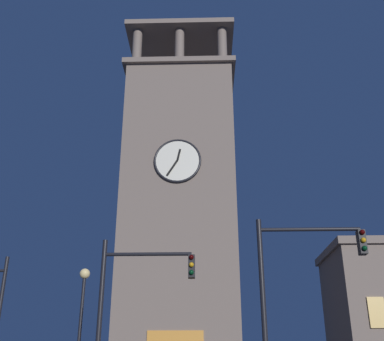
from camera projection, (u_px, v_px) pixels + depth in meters
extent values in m
cube|color=#75665B|center=(180.00, 226.00, 32.99)|extent=(7.55, 6.53, 22.25)
cube|color=#75665B|center=(181.00, 86.00, 37.46)|extent=(8.15, 7.13, 0.40)
cylinder|color=#75665B|center=(222.00, 46.00, 35.60)|extent=(0.70, 0.70, 3.03)
cylinder|color=#75665B|center=(180.00, 47.00, 35.68)|extent=(0.70, 0.70, 3.03)
cylinder|color=#75665B|center=(137.00, 48.00, 35.76)|extent=(0.70, 0.70, 3.03)
cylinder|color=#75665B|center=(220.00, 86.00, 40.50)|extent=(0.70, 0.70, 3.03)
cylinder|color=#75665B|center=(183.00, 87.00, 40.58)|extent=(0.70, 0.70, 3.03)
cylinder|color=#75665B|center=(145.00, 87.00, 40.66)|extent=(0.70, 0.70, 3.03)
cube|color=#75665B|center=(181.00, 50.00, 38.81)|extent=(8.15, 7.13, 0.40)
cylinder|color=black|center=(182.00, 36.00, 39.36)|extent=(0.12, 0.12, 2.40)
cylinder|color=silver|center=(177.00, 161.00, 31.28)|extent=(2.96, 0.12, 2.96)
torus|color=black|center=(177.00, 161.00, 31.26)|extent=(3.12, 0.16, 3.12)
cube|color=black|center=(179.00, 155.00, 31.34)|extent=(0.29, 0.06, 0.82)
cube|color=black|center=(172.00, 168.00, 30.99)|extent=(0.76, 0.06, 1.13)
cube|color=#E0B259|center=(377.00, 312.00, 28.62)|extent=(1.00, 0.12, 1.80)
cylinder|color=black|center=(99.00, 331.00, 15.06)|extent=(0.16, 0.16, 5.85)
cylinder|color=black|center=(148.00, 254.00, 15.98)|extent=(2.92, 0.12, 0.12)
cube|color=black|center=(192.00, 267.00, 15.78)|extent=(0.22, 0.30, 0.75)
sphere|color=#360505|center=(191.00, 257.00, 15.72)|extent=(0.16, 0.16, 0.16)
sphere|color=orange|center=(191.00, 265.00, 15.62)|extent=(0.16, 0.16, 0.16)
sphere|color=#063316|center=(191.00, 272.00, 15.52)|extent=(0.16, 0.16, 0.16)
cylinder|color=black|center=(264.00, 322.00, 13.82)|extent=(0.16, 0.16, 6.14)
cylinder|color=black|center=(309.00, 229.00, 14.86)|extent=(3.11, 0.12, 0.12)
cube|color=black|center=(362.00, 242.00, 14.65)|extent=(0.22, 0.30, 0.75)
sphere|color=#360505|center=(362.00, 232.00, 14.60)|extent=(0.16, 0.16, 0.16)
sphere|color=orange|center=(363.00, 240.00, 14.50)|extent=(0.16, 0.16, 0.16)
sphere|color=#063316|center=(365.00, 248.00, 14.40)|extent=(0.16, 0.16, 0.16)
sphere|color=#F9DB8C|center=(85.00, 274.00, 20.65)|extent=(0.44, 0.44, 0.44)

